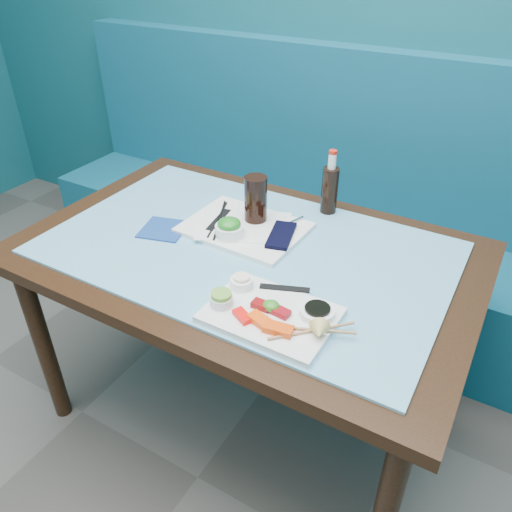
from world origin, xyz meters
The scene contains 34 objects.
booth_bench centered at (0.00, 2.29, 0.37)m, with size 3.00×0.56×1.17m.
dining_table centered at (0.00, 1.45, 0.67)m, with size 1.40×0.90×0.75m.
glass_top centered at (0.00, 1.45, 0.75)m, with size 1.22×0.76×0.01m, color #68AFD0.
sashimi_plate centered at (0.23, 1.19, 0.77)m, with size 0.32×0.23×0.02m, color white.
salmon_left centered at (0.18, 1.14, 0.78)m, with size 0.06×0.03×0.01m, color #FF0F0A.
salmon_mid centered at (0.23, 1.14, 0.78)m, with size 0.07×0.03×0.02m, color #FF4D0A.
salmon_right centered at (0.28, 1.14, 0.78)m, with size 0.07×0.04×0.02m, color #F44609.
tuna_left centered at (0.20, 1.20, 0.78)m, with size 0.05×0.03×0.02m, color maroon.
tuna_right centered at (0.25, 1.20, 0.78)m, with size 0.05×0.03×0.02m, color maroon.
seaweed_garnish centered at (0.22, 1.20, 0.79)m, with size 0.05×0.04×0.02m, color #2F791C.
ramekin_wasabi centered at (0.10, 1.16, 0.79)m, with size 0.06×0.06×0.03m, color silver.
wasabi_fill centered at (0.10, 1.16, 0.81)m, with size 0.05×0.05×0.01m, color #68A435.
ramekin_ginger centered at (0.11, 1.25, 0.79)m, with size 0.06×0.06×0.03m, color white.
ginger_fill centered at (0.11, 1.25, 0.80)m, with size 0.05×0.05×0.01m, color #FFE8D1.
soy_dish centered at (0.33, 1.24, 0.78)m, with size 0.09×0.09×0.02m, color white.
soy_fill centered at (0.33, 1.24, 0.80)m, with size 0.07×0.07×0.01m, color black.
lemon_wedge centered at (0.37, 1.16, 0.80)m, with size 0.05×0.05×0.04m, color #DCC268.
chopstick_sleeve centered at (0.21, 1.30, 0.78)m, with size 0.14×0.02×0.00m, color black.
wooden_chopstick_a centered at (0.34, 1.18, 0.78)m, with size 0.01×0.01×0.23m, color #A37A4D.
wooden_chopstick_b centered at (0.35, 1.18, 0.78)m, with size 0.01×0.01×0.22m, color #AB7550.
serving_tray centered at (-0.06, 1.54, 0.77)m, with size 0.38×0.29×0.01m, color white.
paper_placemat centered at (-0.06, 1.54, 0.77)m, with size 0.30×0.21×0.00m, color white.
seaweed_bowl centered at (-0.07, 1.46, 0.79)m, with size 0.09×0.09×0.04m, color white.
seaweed_salad centered at (-0.07, 1.46, 0.81)m, with size 0.07×0.07×0.04m, color #1E7A1C.
cola_glass centered at (-0.05, 1.59, 0.85)m, with size 0.07×0.07×0.15m, color black.
navy_pouch centered at (0.08, 1.54, 0.78)m, with size 0.07×0.16×0.01m, color black.
fork centered at (0.07, 1.64, 0.78)m, with size 0.01×0.01×0.08m, color white.
black_chopstick_a centered at (-0.16, 1.53, 0.78)m, with size 0.01×0.01×0.24m, color black.
black_chopstick_b centered at (-0.15, 1.53, 0.78)m, with size 0.01×0.01×0.26m, color black.
tray_sleeve centered at (-0.15, 1.53, 0.77)m, with size 0.03×0.15×0.00m, color black.
cola_bottle_body centered at (0.13, 1.79, 0.84)m, with size 0.06×0.06×0.16m, color black.
cola_bottle_neck centered at (0.13, 1.79, 0.94)m, with size 0.03×0.03×0.05m, color white.
cola_bottle_cap centered at (0.13, 1.79, 0.98)m, with size 0.03×0.03×0.01m, color red.
blue_napkin centered at (-0.29, 1.40, 0.76)m, with size 0.14×0.14×0.01m, color navy.
Camera 1 is at (0.68, 0.34, 1.59)m, focal length 35.00 mm.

